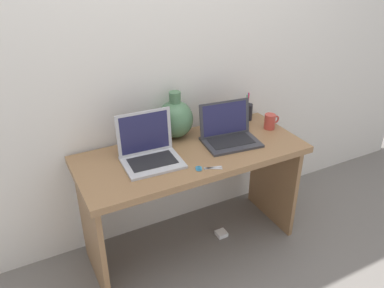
# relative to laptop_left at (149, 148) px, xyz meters

# --- Properties ---
(ground_plane) EXTENTS (6.00, 6.00, 0.00)m
(ground_plane) POSITION_rel_laptop_left_xyz_m (0.26, -0.04, -0.78)
(ground_plane) COLOR slate
(back_wall) EXTENTS (4.40, 0.04, 2.40)m
(back_wall) POSITION_rel_laptop_left_xyz_m (0.26, 0.29, 0.42)
(back_wall) COLOR silver
(back_wall) RESTS_ON ground
(desk) EXTENTS (1.35, 0.57, 0.71)m
(desk) POSITION_rel_laptop_left_xyz_m (0.26, -0.04, -0.23)
(desk) COLOR olive
(desk) RESTS_ON ground
(laptop_left) EXTENTS (0.33, 0.27, 0.27)m
(laptop_left) POSITION_rel_laptop_left_xyz_m (0.00, 0.00, 0.00)
(laptop_left) COLOR #B2B2B7
(laptop_left) RESTS_ON desk
(laptop_right) EXTENTS (0.36, 0.28, 0.23)m
(laptop_right) POSITION_rel_laptop_left_xyz_m (0.52, -0.01, -0.01)
(laptop_right) COLOR #333338
(laptop_right) RESTS_ON desk
(green_vase) EXTENTS (0.22, 0.22, 0.30)m
(green_vase) POSITION_rel_laptop_left_xyz_m (0.26, 0.19, 0.05)
(green_vase) COLOR #47704C
(green_vase) RESTS_ON desk
(coffee_mug) EXTENTS (0.11, 0.07, 0.10)m
(coffee_mug) POSITION_rel_laptop_left_xyz_m (0.85, 0.01, -0.02)
(coffee_mug) COLOR #B23D33
(coffee_mug) RESTS_ON desk
(pen_cup) EXTENTS (0.06, 0.06, 0.19)m
(pen_cup) POSITION_rel_laptop_left_xyz_m (0.80, 0.19, -0.01)
(pen_cup) COLOR black
(pen_cup) RESTS_ON desk
(scissors) EXTENTS (0.15, 0.09, 0.01)m
(scissors) POSITION_rel_laptop_left_xyz_m (0.22, -0.23, -0.07)
(scissors) COLOR #B7B7BC
(scissors) RESTS_ON desk
(power_brick) EXTENTS (0.07, 0.07, 0.03)m
(power_brick) POSITION_rel_laptop_left_xyz_m (0.47, -0.06, -0.77)
(power_brick) COLOR white
(power_brick) RESTS_ON ground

